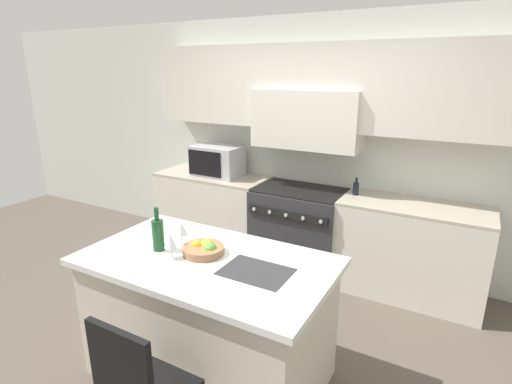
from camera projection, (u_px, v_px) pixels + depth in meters
The scene contains 11 objects.
ground_plane at pixel (218, 350), 3.19m from camera, with size 10.00×10.00×0.00m, color brown.
back_cabinetry at pixel (312, 122), 4.28m from camera, with size 10.00×0.46×2.70m.
back_counter at pixel (300, 228), 4.41m from camera, with size 3.68×0.62×0.93m.
range_stove at pixel (299, 229), 4.40m from camera, with size 0.95×0.70×0.92m.
microwave at pixel (217, 161), 4.72m from camera, with size 0.57×0.38×0.35m.
kitchen_island at pixel (209, 318), 2.82m from camera, with size 1.70×0.97×0.93m.
wine_bottle at pixel (158, 234), 2.77m from camera, with size 0.08×0.08×0.31m.
wine_glass_near at pixel (170, 241), 2.64m from camera, with size 0.08×0.08×0.18m.
wine_glass_far at pixel (181, 229), 2.85m from camera, with size 0.08×0.08×0.18m.
fruit_bowl at pixel (204, 249), 2.74m from camera, with size 0.29×0.29×0.10m.
oil_bottle_on_counter at pixel (356, 188), 4.02m from camera, with size 0.06×0.06×0.18m.
Camera 1 is at (1.57, -2.19, 2.15)m, focal length 28.00 mm.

